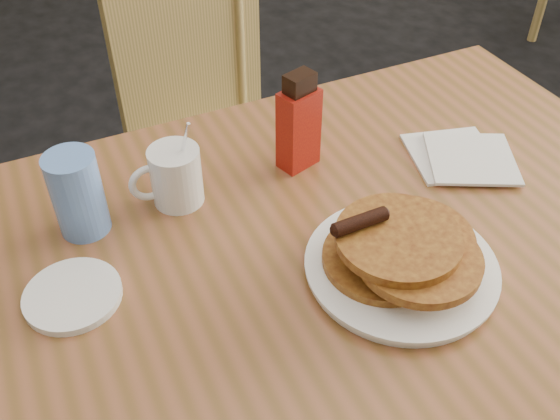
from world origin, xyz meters
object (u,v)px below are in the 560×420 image
at_px(main_table, 330,252).
at_px(coffee_mug, 174,176).
at_px(syrup_bottle, 299,125).
at_px(blue_tumbler, 77,194).
at_px(pancake_plate, 402,257).
at_px(chair_main_far, 204,122).

height_order(main_table, coffee_mug, coffee_mug).
bearing_deg(syrup_bottle, main_table, -117.54).
relative_size(coffee_mug, blue_tumbler, 1.14).
xyz_separation_m(pancake_plate, coffee_mug, (-0.26, 0.29, 0.02)).
bearing_deg(syrup_bottle, coffee_mug, 163.64).
relative_size(pancake_plate, syrup_bottle, 1.57).
distance_m(coffee_mug, syrup_bottle, 0.23).
xyz_separation_m(main_table, coffee_mug, (-0.20, 0.18, 0.09)).
height_order(main_table, blue_tumbler, blue_tumbler).
distance_m(chair_main_far, syrup_bottle, 0.61).
bearing_deg(main_table, pancake_plate, -63.13).
bearing_deg(blue_tumbler, pancake_plate, -34.44).
bearing_deg(coffee_mug, chair_main_far, 62.52).
bearing_deg(blue_tumbler, chair_main_far, 56.55).
distance_m(main_table, chair_main_far, 0.74).
height_order(coffee_mug, syrup_bottle, syrup_bottle).
xyz_separation_m(chair_main_far, coffee_mug, (-0.21, -0.54, 0.28)).
xyz_separation_m(chair_main_far, pancake_plate, (0.05, -0.83, 0.25)).
height_order(main_table, syrup_bottle, syrup_bottle).
xyz_separation_m(main_table, blue_tumbler, (-0.36, 0.17, 0.11)).
relative_size(chair_main_far, coffee_mug, 5.52).
height_order(chair_main_far, syrup_bottle, syrup_bottle).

